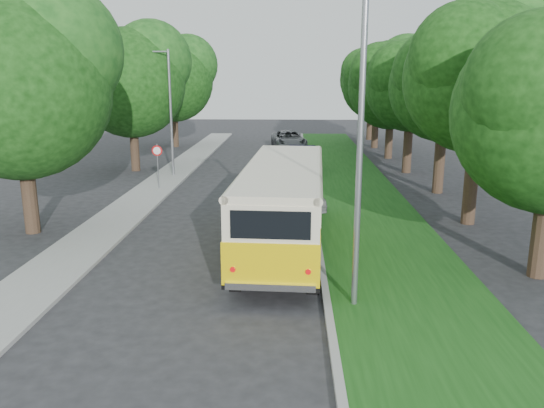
{
  "coord_description": "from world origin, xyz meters",
  "views": [
    {
      "loc": [
        2.63,
        -15.57,
        5.98
      ],
      "look_at": [
        1.92,
        2.93,
        1.5
      ],
      "focal_mm": 35.0,
      "sensor_mm": 36.0,
      "label": 1
    }
  ],
  "objects_px": {
    "car_white": "(273,163)",
    "car_grey": "(289,140)",
    "lamppost_near": "(356,143)",
    "car_blue": "(298,161)",
    "vintage_bus": "(284,206)",
    "lamppost_far": "(169,108)",
    "car_silver": "(300,192)"
  },
  "relations": [
    {
      "from": "car_white",
      "to": "car_grey",
      "type": "height_order",
      "value": "car_grey"
    },
    {
      "from": "lamppost_near",
      "to": "car_blue",
      "type": "height_order",
      "value": "lamppost_near"
    },
    {
      "from": "car_grey",
      "to": "car_blue",
      "type": "bearing_deg",
      "value": -94.79
    },
    {
      "from": "vintage_bus",
      "to": "car_blue",
      "type": "height_order",
      "value": "vintage_bus"
    },
    {
      "from": "lamppost_near",
      "to": "lamppost_far",
      "type": "xyz_separation_m",
      "value": [
        -8.91,
        18.5,
        -0.25
      ]
    },
    {
      "from": "lamppost_far",
      "to": "car_white",
      "type": "bearing_deg",
      "value": 11.95
    },
    {
      "from": "lamppost_far",
      "to": "car_white",
      "type": "xyz_separation_m",
      "value": [
        6.12,
        1.3,
        -3.46
      ]
    },
    {
      "from": "car_white",
      "to": "car_blue",
      "type": "xyz_separation_m",
      "value": [
        1.58,
        0.32,
        0.1
      ]
    },
    {
      "from": "car_blue",
      "to": "vintage_bus",
      "type": "bearing_deg",
      "value": -86.03
    },
    {
      "from": "lamppost_near",
      "to": "car_grey",
      "type": "bearing_deg",
      "value": 93.39
    },
    {
      "from": "lamppost_near",
      "to": "vintage_bus",
      "type": "distance_m",
      "value": 5.97
    },
    {
      "from": "vintage_bus",
      "to": "car_grey",
      "type": "bearing_deg",
      "value": 92.82
    },
    {
      "from": "car_blue",
      "to": "car_grey",
      "type": "xyz_separation_m",
      "value": [
        -0.66,
        11.36,
        0.01
      ]
    },
    {
      "from": "lamppost_near",
      "to": "vintage_bus",
      "type": "relative_size",
      "value": 0.77
    },
    {
      "from": "lamppost_far",
      "to": "vintage_bus",
      "type": "relative_size",
      "value": 0.72
    },
    {
      "from": "car_white",
      "to": "lamppost_far",
      "type": "bearing_deg",
      "value": -148.41
    },
    {
      "from": "vintage_bus",
      "to": "car_grey",
      "type": "distance_m",
      "value": 26.58
    },
    {
      "from": "lamppost_far",
      "to": "car_white",
      "type": "height_order",
      "value": "lamppost_far"
    },
    {
      "from": "car_blue",
      "to": "car_silver",
      "type": "bearing_deg",
      "value": -83.57
    },
    {
      "from": "lamppost_far",
      "to": "car_silver",
      "type": "relative_size",
      "value": 1.77
    },
    {
      "from": "car_white",
      "to": "car_blue",
      "type": "height_order",
      "value": "car_blue"
    },
    {
      "from": "lamppost_near",
      "to": "lamppost_far",
      "type": "distance_m",
      "value": 20.53
    },
    {
      "from": "vintage_bus",
      "to": "car_white",
      "type": "xyz_separation_m",
      "value": [
        -0.92,
        14.88,
        -0.89
      ]
    },
    {
      "from": "lamppost_far",
      "to": "car_white",
      "type": "relative_size",
      "value": 1.9
    },
    {
      "from": "car_silver",
      "to": "car_blue",
      "type": "height_order",
      "value": "car_blue"
    },
    {
      "from": "car_silver",
      "to": "car_white",
      "type": "xyz_separation_m",
      "value": [
        -1.58,
        8.71,
        -0.07
      ]
    },
    {
      "from": "lamppost_near",
      "to": "car_blue",
      "type": "distance_m",
      "value": 20.48
    },
    {
      "from": "car_white",
      "to": "car_grey",
      "type": "bearing_deg",
      "value": 105.15
    },
    {
      "from": "vintage_bus",
      "to": "car_white",
      "type": "distance_m",
      "value": 14.94
    },
    {
      "from": "car_silver",
      "to": "car_white",
      "type": "distance_m",
      "value": 8.85
    },
    {
      "from": "vintage_bus",
      "to": "car_silver",
      "type": "height_order",
      "value": "vintage_bus"
    },
    {
      "from": "lamppost_far",
      "to": "car_grey",
      "type": "relative_size",
      "value": 1.37
    }
  ]
}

